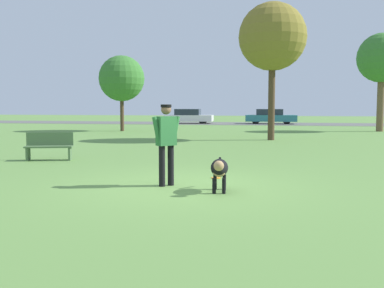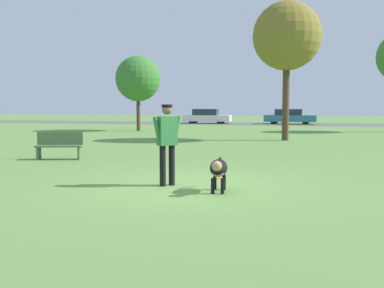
% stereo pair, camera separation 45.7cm
% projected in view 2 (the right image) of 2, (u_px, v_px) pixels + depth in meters
% --- Properties ---
extents(ground_plane, '(120.00, 120.00, 0.00)m').
position_uv_depth(ground_plane, '(184.00, 186.00, 9.32)').
color(ground_plane, '#608C42').
extents(far_road_strip, '(120.00, 6.00, 0.01)m').
position_uv_depth(far_road_strip, '(273.00, 124.00, 39.33)').
color(far_road_strip, '#5B5B59').
rests_on(far_road_strip, ground_plane).
extents(person, '(0.53, 0.52, 1.69)m').
position_uv_depth(person, '(167.00, 138.00, 9.27)').
color(person, black).
rests_on(person, ground_plane).
extents(dog, '(0.40, 1.10, 0.66)m').
position_uv_depth(dog, '(218.00, 169.00, 8.61)').
color(dog, black).
rests_on(dog, ground_plane).
extents(frisbee, '(0.22, 0.22, 0.02)m').
position_uv_depth(frisbee, '(219.00, 178.00, 10.26)').
color(frisbee, orange).
rests_on(frisbee, ground_plane).
extents(tree_far_left, '(2.90, 2.90, 4.80)m').
position_uv_depth(tree_far_left, '(138.00, 79.00, 28.71)').
color(tree_far_left, '#4C3826').
rests_on(tree_far_left, ground_plane).
extents(tree_mid_center, '(3.19, 3.19, 6.47)m').
position_uv_depth(tree_mid_center, '(287.00, 37.00, 20.84)').
color(tree_mid_center, '#4C3826').
rests_on(tree_mid_center, ground_plane).
extents(parked_car_white, '(4.29, 1.84, 1.30)m').
position_uv_depth(parked_car_white, '(207.00, 116.00, 40.37)').
color(parked_car_white, white).
rests_on(parked_car_white, ground_plane).
extents(parked_car_teal, '(4.42, 1.75, 1.31)m').
position_uv_depth(parked_car_teal, '(290.00, 117.00, 38.95)').
color(parked_car_teal, teal).
rests_on(parked_car_teal, ground_plane).
extents(park_bench, '(1.46, 0.79, 0.84)m').
position_uv_depth(park_bench, '(60.00, 145.00, 13.84)').
color(park_bench, '#4C6B42').
rests_on(park_bench, ground_plane).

